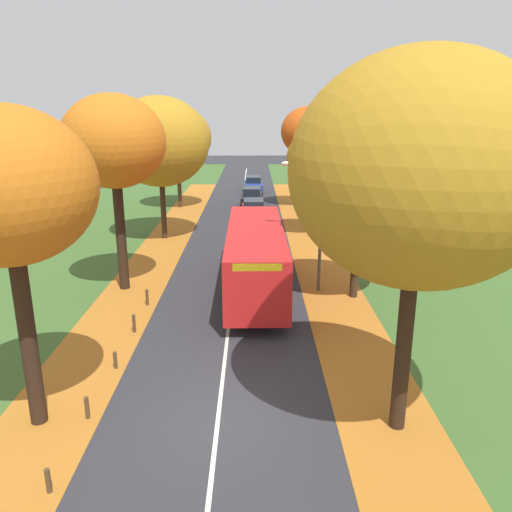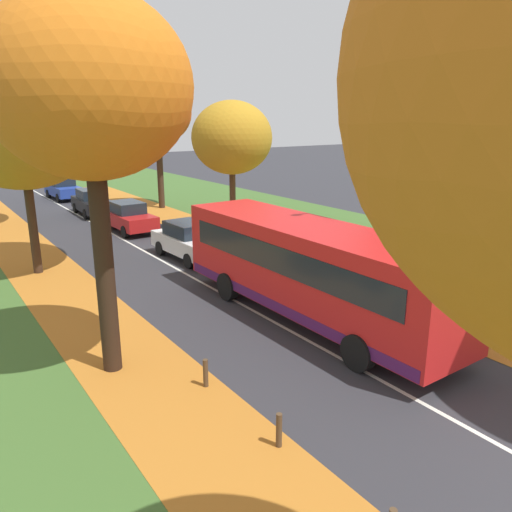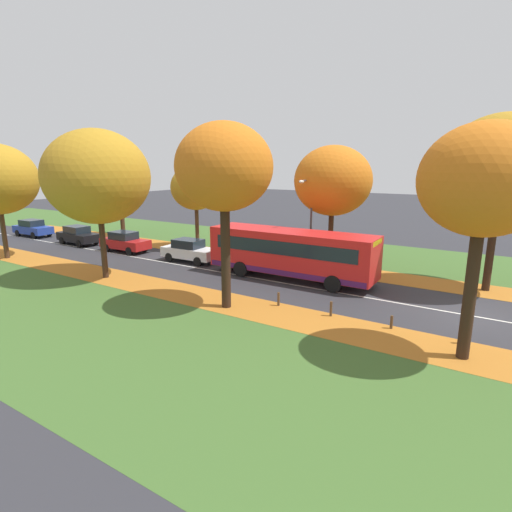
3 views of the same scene
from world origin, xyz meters
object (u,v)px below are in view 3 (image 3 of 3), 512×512
tree_left_nearest (484,181)px  tree_left_near (224,168)px  tree_right_far (119,171)px  car_black_third_in_line (78,235)px  bollard_fourth (331,309)px  bus (291,252)px  tree_right_mid (196,188)px  bollard_fifth (279,299)px  streetlamp_right (309,214)px  bollard_third (391,322)px  car_white_lead (190,250)px  bollard_second (463,336)px  tree_right_near (333,181)px  tree_left_mid (97,177)px  car_blue_fourth_in_line (33,228)px  tree_right_nearest (502,167)px  car_red_following (125,242)px

tree_left_nearest → tree_left_near: (-0.27, 10.44, 0.38)m
tree_right_far → car_black_third_in_line: 7.20m
bollard_fourth → bus: size_ratio=0.07×
tree_right_mid → bollard_fifth: size_ratio=9.84×
tree_right_far → streetlamp_right: 20.78m
bollard_third → bollard_fourth: size_ratio=0.82×
tree_right_mid → bollard_third: (-8.68, -18.11, -4.75)m
tree_left_near → car_white_lead: size_ratio=2.07×
tree_right_mid → car_black_third_in_line: tree_right_mid is taller
bollard_second → car_white_lead: size_ratio=0.15×
bus → car_white_lead: bus is taller
tree_left_nearest → tree_right_near: (10.30, 9.30, -0.52)m
bollard_fourth → streetlamp_right: (7.20, 4.53, 3.38)m
bus → car_white_lead: 8.31m
tree_right_near → tree_right_far: 21.37m
tree_right_mid → tree_left_mid: bearing=-174.2°
tree_left_near → car_blue_fourth_in_line: bearing=77.8°
tree_right_mid → car_black_third_in_line: bearing=113.4°
bollard_fifth → bollard_third: bearing=-89.1°
bollard_fourth → car_black_third_in_line: size_ratio=0.17×
tree_left_nearest → car_white_lead: tree_left_nearest is taller
tree_right_far → streetlamp_right: tree_right_far is taller
tree_right_nearest → streetlamp_right: size_ratio=1.58×
tree_right_far → bollard_third: tree_right_far is taller
bollard_fourth → streetlamp_right: size_ratio=0.12×
tree_left_mid → bollard_third: bearing=-85.6°
tree_right_near → bollard_fifth: size_ratio=11.61×
tree_left_nearest → bus: size_ratio=0.79×
tree_right_far → car_white_lead: (-4.30, -12.32, -5.48)m
tree_left_near → bollard_third: bearing=-78.3°
bollard_third → tree_right_near: bearing=35.6°
tree_left_near → tree_right_near: tree_left_near is taller
tree_left_nearest → car_black_third_in_line: size_ratio=1.94×
tree_right_nearest → tree_right_far: size_ratio=1.14×
bollard_fifth → bus: (4.67, 1.74, 1.35)m
tree_left_mid → tree_right_near: tree_left_mid is taller
bollard_fifth → streetlamp_right: (7.27, 1.79, 3.39)m
tree_right_mid → bollard_fourth: tree_right_mid is taller
tree_right_far → bollard_second: 32.41m
car_white_lead → car_red_following: bearing=91.8°
tree_right_far → car_red_following: bearing=-128.8°
tree_left_mid → bus: tree_left_mid is taller
tree_right_mid → car_black_third_in_line: 11.68m
car_red_following → car_black_third_in_line: same height
bollard_second → bus: (4.62, 9.95, 1.37)m
tree_left_nearest → tree_left_mid: bearing=90.0°
tree_left_near → car_black_third_in_line: tree_left_near is taller
tree_left_nearest → car_blue_fourth_in_line: bearing=81.4°
tree_right_far → tree_right_nearest: bearing=-91.3°
tree_right_near → car_black_third_in_line: (-4.62, 21.66, -4.99)m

